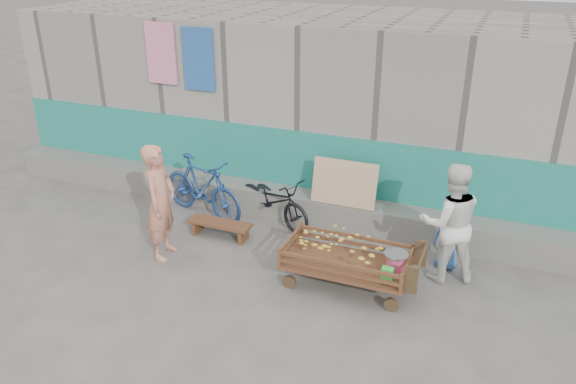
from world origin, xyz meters
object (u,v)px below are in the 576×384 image
at_px(banana_cart, 345,253).
at_px(bicycle_blue, 202,187).
at_px(bench, 220,226).
at_px(bicycle_dark, 274,200).
at_px(child, 449,239).
at_px(woman, 450,223).
at_px(vendor_man, 160,202).

height_order(banana_cart, bicycle_blue, bicycle_blue).
bearing_deg(bench, bicycle_dark, 51.25).
height_order(bench, child, child).
distance_m(woman, child, 0.47).
relative_size(banana_cart, bicycle_blue, 1.04).
relative_size(vendor_man, woman, 1.02).
bearing_deg(woman, child, -111.83).
relative_size(bench, vendor_man, 0.58).
relative_size(vendor_man, child, 1.93).
relative_size(vendor_man, bicycle_dark, 1.10).
bearing_deg(banana_cart, bicycle_blue, 157.70).
bearing_deg(vendor_man, child, -83.05).
relative_size(child, bicycle_dark, 0.57).
bearing_deg(vendor_man, bicycle_dark, -45.46).
bearing_deg(banana_cart, bench, 164.52).
xyz_separation_m(bench, vendor_man, (-0.48, -0.77, 0.66)).
xyz_separation_m(vendor_man, woman, (3.80, 0.90, -0.02)).
bearing_deg(woman, vendor_man, -8.51).
xyz_separation_m(child, bicycle_dark, (-2.74, 0.33, -0.04)).
relative_size(banana_cart, child, 2.02).
relative_size(banana_cart, woman, 1.07).
xyz_separation_m(banana_cart, bicycle_blue, (-2.72, 1.12, -0.00)).
height_order(vendor_man, woman, vendor_man).
bearing_deg(bench, banana_cart, -15.48).
bearing_deg(vendor_man, bench, -41.98).
bearing_deg(bicycle_blue, woman, -79.25).
bearing_deg(child, woman, 97.85).
distance_m(child, bicycle_dark, 2.76).
relative_size(woman, bicycle_dark, 1.08).
distance_m(woman, bicycle_blue, 3.94).
bearing_deg(vendor_man, woman, -86.79).
bearing_deg(child, bench, 14.59).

